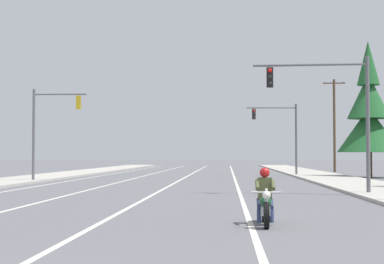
# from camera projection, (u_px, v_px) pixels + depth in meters

# --- Properties ---
(lane_stripe_center) EXTENTS (0.16, 100.00, 0.01)m
(lane_stripe_center) POSITION_uv_depth(u_px,v_px,m) (188.00, 176.00, 51.69)
(lane_stripe_center) COLOR beige
(lane_stripe_center) RESTS_ON ground
(lane_stripe_left) EXTENTS (0.16, 100.00, 0.01)m
(lane_stripe_left) POSITION_uv_depth(u_px,v_px,m) (145.00, 176.00, 51.91)
(lane_stripe_left) COLOR beige
(lane_stripe_left) RESTS_ON ground
(lane_stripe_right) EXTENTS (0.16, 100.00, 0.01)m
(lane_stripe_right) POSITION_uv_depth(u_px,v_px,m) (234.00, 176.00, 51.47)
(lane_stripe_right) COLOR beige
(lane_stripe_right) RESTS_ON ground
(lane_stripe_far_left) EXTENTS (0.16, 100.00, 0.01)m
(lane_stripe_far_left) POSITION_uv_depth(u_px,v_px,m) (101.00, 176.00, 52.12)
(lane_stripe_far_left) COLOR beige
(lane_stripe_far_left) RESTS_ON ground
(sidewalk_kerb_right) EXTENTS (4.40, 110.00, 0.14)m
(sidewalk_kerb_right) POSITION_uv_depth(u_px,v_px,m) (327.00, 178.00, 46.08)
(sidewalk_kerb_right) COLOR #ADA89E
(sidewalk_kerb_right) RESTS_ON ground
(sidewalk_kerb_left) EXTENTS (4.40, 110.00, 0.14)m
(sidewalk_kerb_left) POSITION_uv_depth(u_px,v_px,m) (44.00, 177.00, 47.34)
(sidewalk_kerb_left) COLOR #ADA89E
(sidewalk_kerb_left) RESTS_ON ground
(motorcycle_with_rider) EXTENTS (0.70, 2.19, 1.46)m
(motorcycle_with_rider) POSITION_uv_depth(u_px,v_px,m) (265.00, 202.00, 15.38)
(motorcycle_with_rider) COLOR black
(motorcycle_with_rider) RESTS_ON ground
(traffic_signal_near_right) EXTENTS (5.17, 0.42, 6.20)m
(traffic_signal_near_right) POSITION_uv_depth(u_px,v_px,m) (334.00, 103.00, 27.01)
(traffic_signal_near_right) COLOR #56565B
(traffic_signal_near_right) RESTS_ON ground
(traffic_signal_near_left) EXTENTS (3.63, 0.40, 6.20)m
(traffic_signal_near_left) POSITION_uv_depth(u_px,v_px,m) (48.00, 122.00, 40.29)
(traffic_signal_near_left) COLOR #56565B
(traffic_signal_near_left) RESTS_ON ground
(traffic_signal_mid_right) EXTENTS (4.35, 0.58, 6.20)m
(traffic_signal_mid_right) POSITION_uv_depth(u_px,v_px,m) (282.00, 129.00, 51.75)
(traffic_signal_mid_right) COLOR #56565B
(traffic_signal_mid_right) RESTS_ON ground
(utility_pole_right_far) EXTENTS (2.33, 0.26, 9.78)m
(utility_pole_right_far) POSITION_uv_depth(u_px,v_px,m) (334.00, 123.00, 63.49)
(utility_pole_right_far) COLOR #4C3828
(utility_pole_right_far) RESTS_ON ground
(conifer_tree_right_verge_far) EXTENTS (4.94, 4.94, 10.88)m
(conifer_tree_right_verge_far) POSITION_uv_depth(u_px,v_px,m) (369.00, 115.00, 47.73)
(conifer_tree_right_verge_far) COLOR #423023
(conifer_tree_right_verge_far) RESTS_ON ground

